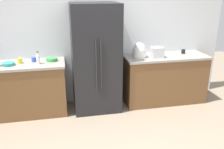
{
  "coord_description": "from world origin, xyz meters",
  "views": [
    {
      "loc": [
        -0.67,
        -2.55,
        2.1
      ],
      "look_at": [
        -0.05,
        0.45,
        1.0
      ],
      "focal_mm": 38.59,
      "sensor_mm": 36.0,
      "label": 1
    }
  ],
  "objects_px": {
    "toaster": "(157,52)",
    "cup_c": "(34,59)",
    "bottle_b": "(38,59)",
    "cup_b": "(183,51)",
    "bowl_c": "(52,59)",
    "refrigerator": "(96,59)",
    "cup_a": "(20,61)",
    "bowl_a": "(9,64)",
    "rice_cooker": "(139,51)"
  },
  "relations": [
    {
      "from": "cup_a",
      "to": "bowl_c",
      "type": "xyz_separation_m",
      "value": [
        0.51,
        0.04,
        -0.02
      ]
    },
    {
      "from": "cup_a",
      "to": "bowl_a",
      "type": "relative_size",
      "value": 0.44
    },
    {
      "from": "cup_c",
      "to": "toaster",
      "type": "bearing_deg",
      "value": -4.48
    },
    {
      "from": "rice_cooker",
      "to": "bowl_a",
      "type": "relative_size",
      "value": 1.41
    },
    {
      "from": "bottle_b",
      "to": "cup_c",
      "type": "relative_size",
      "value": 2.67
    },
    {
      "from": "refrigerator",
      "to": "rice_cooker",
      "type": "bearing_deg",
      "value": 1.05
    },
    {
      "from": "cup_c",
      "to": "bowl_a",
      "type": "xyz_separation_m",
      "value": [
        -0.39,
        -0.13,
        -0.02
      ]
    },
    {
      "from": "refrigerator",
      "to": "bowl_a",
      "type": "distance_m",
      "value": 1.44
    },
    {
      "from": "bottle_b",
      "to": "cup_b",
      "type": "bearing_deg",
      "value": 3.11
    },
    {
      "from": "toaster",
      "to": "bowl_c",
      "type": "relative_size",
      "value": 1.1
    },
    {
      "from": "rice_cooker",
      "to": "bottle_b",
      "type": "xyz_separation_m",
      "value": [
        -1.76,
        -0.04,
        -0.04
      ]
    },
    {
      "from": "toaster",
      "to": "cup_b",
      "type": "distance_m",
      "value": 0.63
    },
    {
      "from": "bowl_a",
      "to": "bowl_c",
      "type": "height_order",
      "value": "bowl_c"
    },
    {
      "from": "cup_a",
      "to": "cup_b",
      "type": "distance_m",
      "value": 2.99
    },
    {
      "from": "toaster",
      "to": "cup_c",
      "type": "height_order",
      "value": "toaster"
    },
    {
      "from": "cup_a",
      "to": "cup_c",
      "type": "bearing_deg",
      "value": 11.48
    },
    {
      "from": "cup_a",
      "to": "cup_c",
      "type": "height_order",
      "value": "cup_a"
    },
    {
      "from": "refrigerator",
      "to": "cup_a",
      "type": "xyz_separation_m",
      "value": [
        -1.27,
        0.07,
        0.02
      ]
    },
    {
      "from": "toaster",
      "to": "bowl_a",
      "type": "height_order",
      "value": "toaster"
    },
    {
      "from": "bowl_a",
      "to": "cup_b",
      "type": "bearing_deg",
      "value": 2.46
    },
    {
      "from": "bottle_b",
      "to": "cup_b",
      "type": "distance_m",
      "value": 2.69
    },
    {
      "from": "bottle_b",
      "to": "cup_a",
      "type": "height_order",
      "value": "bottle_b"
    },
    {
      "from": "rice_cooker",
      "to": "cup_a",
      "type": "bearing_deg",
      "value": 178.5
    },
    {
      "from": "rice_cooker",
      "to": "cup_b",
      "type": "xyz_separation_m",
      "value": [
        0.92,
        0.1,
        -0.08
      ]
    },
    {
      "from": "bottle_b",
      "to": "cup_c",
      "type": "height_order",
      "value": "bottle_b"
    },
    {
      "from": "bowl_c",
      "to": "cup_a",
      "type": "bearing_deg",
      "value": -176.0
    },
    {
      "from": "cup_b",
      "to": "bowl_a",
      "type": "distance_m",
      "value": 3.16
    },
    {
      "from": "refrigerator",
      "to": "cup_a",
      "type": "height_order",
      "value": "refrigerator"
    },
    {
      "from": "toaster",
      "to": "cup_a",
      "type": "height_order",
      "value": "toaster"
    },
    {
      "from": "toaster",
      "to": "bowl_c",
      "type": "bearing_deg",
      "value": 175.09
    },
    {
      "from": "toaster",
      "to": "bowl_c",
      "type": "xyz_separation_m",
      "value": [
        -1.87,
        0.16,
        -0.07
      ]
    },
    {
      "from": "cup_a",
      "to": "refrigerator",
      "type": "bearing_deg",
      "value": -3.08
    },
    {
      "from": "refrigerator",
      "to": "toaster",
      "type": "relative_size",
      "value": 8.98
    },
    {
      "from": "cup_b",
      "to": "bowl_c",
      "type": "bearing_deg",
      "value": -179.72
    },
    {
      "from": "cup_a",
      "to": "cup_c",
      "type": "relative_size",
      "value": 1.07
    },
    {
      "from": "rice_cooker",
      "to": "cup_b",
      "type": "distance_m",
      "value": 0.93
    },
    {
      "from": "rice_cooker",
      "to": "bowl_c",
      "type": "bearing_deg",
      "value": 176.68
    },
    {
      "from": "refrigerator",
      "to": "toaster",
      "type": "bearing_deg",
      "value": -2.89
    },
    {
      "from": "bowl_a",
      "to": "bowl_c",
      "type": "relative_size",
      "value": 1.02
    },
    {
      "from": "cup_a",
      "to": "bowl_c",
      "type": "relative_size",
      "value": 0.45
    },
    {
      "from": "rice_cooker",
      "to": "cup_b",
      "type": "height_order",
      "value": "rice_cooker"
    },
    {
      "from": "cup_a",
      "to": "bowl_c",
      "type": "height_order",
      "value": "cup_a"
    },
    {
      "from": "rice_cooker",
      "to": "cup_a",
      "type": "xyz_separation_m",
      "value": [
        -2.07,
        0.05,
        -0.08
      ]
    },
    {
      "from": "cup_b",
      "to": "bowl_a",
      "type": "xyz_separation_m",
      "value": [
        -3.16,
        -0.14,
        -0.02
      ]
    },
    {
      "from": "toaster",
      "to": "bottle_b",
      "type": "relative_size",
      "value": 0.99
    },
    {
      "from": "cup_b",
      "to": "bowl_a",
      "type": "height_order",
      "value": "cup_b"
    },
    {
      "from": "cup_c",
      "to": "bowl_a",
      "type": "distance_m",
      "value": 0.41
    },
    {
      "from": "cup_b",
      "to": "bowl_c",
      "type": "relative_size",
      "value": 0.42
    },
    {
      "from": "cup_a",
      "to": "bowl_a",
      "type": "bearing_deg",
      "value": -152.21
    },
    {
      "from": "bowl_c",
      "to": "toaster",
      "type": "bearing_deg",
      "value": -4.91
    }
  ]
}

